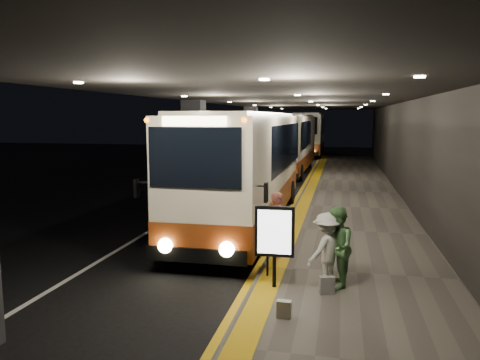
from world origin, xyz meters
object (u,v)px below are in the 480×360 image
(coach_second, at_px, (289,146))
(passenger_waiting_white, at_px, (326,250))
(info_sign, at_px, (275,233))
(stanchion_post, at_px, (268,254))
(passenger_waiting_green, at_px, (337,247))
(coach_third, at_px, (309,135))
(passenger_boarding, at_px, (279,225))
(coach_main, at_px, (247,172))
(bag_polka, at_px, (327,285))
(bag_plain, at_px, (284,309))

(coach_second, height_order, passenger_waiting_white, coach_second)
(info_sign, xyz_separation_m, stanchion_post, (-0.25, 0.67, -0.67))
(passenger_waiting_green, distance_m, passenger_waiting_white, 0.22)
(coach_third, xyz_separation_m, passenger_boarding, (1.72, -35.27, -0.91))
(info_sign, bearing_deg, stanchion_post, 109.33)
(info_sign, bearing_deg, coach_main, 105.17)
(coach_main, relative_size, passenger_waiting_green, 7.02)
(bag_polka, xyz_separation_m, info_sign, (-1.11, 0.14, 1.00))
(passenger_waiting_white, distance_m, stanchion_post, 1.39)
(passenger_boarding, height_order, stanchion_post, passenger_boarding)
(passenger_waiting_white, relative_size, info_sign, 0.91)
(bag_polka, bearing_deg, coach_second, 98.49)
(passenger_boarding, distance_m, info_sign, 2.23)
(coach_second, xyz_separation_m, bag_plain, (2.50, -22.89, -1.50))
(coach_third, relative_size, bag_polka, 34.13)
(coach_main, bearing_deg, coach_second, 89.91)
(coach_third, xyz_separation_m, passenger_waiting_white, (2.99, -37.13, -0.96))
(coach_main, xyz_separation_m, bag_plain, (2.31, -8.02, -1.50))
(coach_third, bearing_deg, coach_main, -91.16)
(coach_third, distance_m, passenger_waiting_green, 37.29)
(coach_third, height_order, passenger_boarding, coach_third)
(coach_main, xyz_separation_m, passenger_waiting_white, (2.99, -6.22, -0.86))
(coach_main, distance_m, stanchion_post, 6.23)
(bag_plain, bearing_deg, bag_polka, 61.34)
(coach_second, bearing_deg, passenger_waiting_white, -80.43)
(coach_second, distance_m, passenger_waiting_white, 21.34)
(passenger_boarding, distance_m, bag_plain, 3.77)
(passenger_waiting_green, height_order, bag_plain, passenger_waiting_green)
(coach_main, relative_size, coach_third, 0.96)
(coach_main, distance_m, passenger_waiting_white, 6.95)
(bag_polka, distance_m, bag_plain, 1.51)
(passenger_waiting_white, distance_m, info_sign, 1.18)
(coach_second, height_order, coach_third, coach_third)
(passenger_boarding, xyz_separation_m, stanchion_post, (-0.05, -1.53, -0.34))
(coach_main, relative_size, bag_polka, 32.73)
(passenger_boarding, bearing_deg, coach_second, 11.79)
(coach_main, bearing_deg, passenger_waiting_white, -65.13)
(coach_main, bearing_deg, coach_third, 89.19)
(coach_second, distance_m, stanchion_post, 20.87)
(passenger_waiting_green, relative_size, stanchion_post, 1.70)
(coach_second, distance_m, passenger_boarding, 19.34)
(passenger_waiting_green, bearing_deg, bag_polka, -25.61)
(bag_plain, height_order, info_sign, info_sign)
(passenger_waiting_green, bearing_deg, passenger_waiting_white, -100.07)
(passenger_waiting_green, distance_m, stanchion_post, 1.61)
(coach_second, xyz_separation_m, info_sign, (2.11, -21.42, -0.48))
(stanchion_post, bearing_deg, coach_second, 95.12)
(info_sign, bearing_deg, passenger_waiting_white, 16.33)
(passenger_waiting_green, xyz_separation_m, stanchion_post, (-1.53, 0.35, -0.36))
(passenger_boarding, distance_m, passenger_waiting_white, 2.25)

